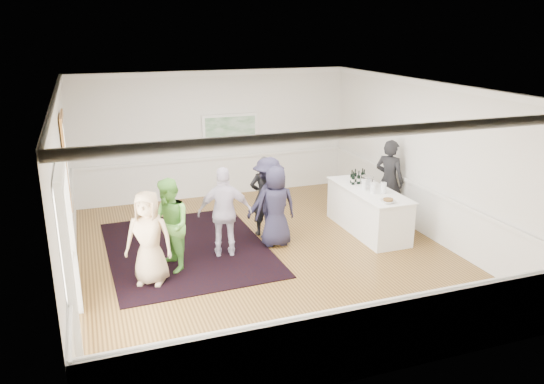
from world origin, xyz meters
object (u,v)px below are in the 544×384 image
object	(u,v)px
guest_dark_a	(269,198)
nut_bowl	(388,201)
bartender	(389,181)
guest_tan	(149,238)
guest_green	(169,226)
ice_bucket	(367,182)
guest_lilac	(225,212)
guest_dark_b	(264,196)
serving_table	(368,210)
guest_navy	(276,207)

from	to	relation	value
guest_dark_a	nut_bowl	world-z (taller)	guest_dark_a
bartender	guest_dark_a	bearing A→B (deg)	59.97
bartender	guest_tan	size ratio (longest dim) A/B	1.13
guest_dark_a	nut_bowl	size ratio (longest dim) A/B	5.96
guest_green	nut_bowl	distance (m)	4.20
bartender	guest_green	distance (m)	5.13
bartender	nut_bowl	xyz separation A→B (m)	(-0.86, -1.35, 0.05)
guest_green	ice_bucket	distance (m)	4.35
guest_lilac	guest_dark_a	world-z (taller)	guest_lilac
guest_tan	bartender	bearing A→B (deg)	37.45
ice_bucket	guest_lilac	bearing A→B (deg)	-173.99
guest_dark_a	guest_dark_b	size ratio (longest dim) A/B	1.01
serving_table	guest_tan	world-z (taller)	guest_tan
serving_table	ice_bucket	world-z (taller)	ice_bucket
guest_lilac	nut_bowl	size ratio (longest dim) A/B	6.11
serving_table	ice_bucket	distance (m)	0.60
guest_dark_a	guest_dark_b	xyz separation A→B (m)	(-0.03, 0.18, -0.01)
guest_green	bartender	bearing A→B (deg)	88.75
bartender	guest_navy	xyz separation A→B (m)	(-2.87, -0.49, -0.12)
guest_lilac	nut_bowl	bearing A→B (deg)	179.12
serving_table	guest_dark_b	size ratio (longest dim) A/B	1.38
nut_bowl	guest_dark_b	bearing A→B (deg)	143.92
guest_dark_b	serving_table	bearing A→B (deg)	165.20
guest_dark_a	guest_navy	world-z (taller)	guest_dark_a
serving_table	nut_bowl	world-z (taller)	nut_bowl
guest_lilac	guest_dark_b	bearing A→B (deg)	-131.35
serving_table	guest_dark_a	bearing A→B (deg)	169.31
guest_tan	serving_table	bearing A→B (deg)	34.42
bartender	guest_lilac	bearing A→B (deg)	68.38
guest_dark_a	ice_bucket	xyz separation A→B (m)	(2.13, -0.26, 0.20)
guest_tan	nut_bowl	bearing A→B (deg)	23.48
guest_lilac	guest_navy	size ratio (longest dim) A/B	1.07
guest_dark_a	nut_bowl	xyz separation A→B (m)	(2.01, -1.30, 0.13)
guest_green	guest_lilac	size ratio (longest dim) A/B	0.97
guest_lilac	bartender	bearing A→B (deg)	-158.79
guest_tan	ice_bucket	distance (m)	4.83
serving_table	guest_lilac	world-z (taller)	guest_lilac
guest_dark_a	ice_bucket	bearing A→B (deg)	146.52
guest_green	nut_bowl	world-z (taller)	guest_green
guest_navy	ice_bucket	size ratio (longest dim) A/B	6.25
guest_lilac	guest_dark_b	size ratio (longest dim) A/B	1.03
guest_green	guest_dark_a	xyz separation A→B (m)	(2.17, 0.89, 0.00)
guest_dark_b	guest_navy	xyz separation A→B (m)	(0.03, -0.63, -0.03)
guest_tan	guest_dark_b	xyz separation A→B (m)	(2.55, 1.46, 0.02)
bartender	guest_tan	distance (m)	5.61
guest_tan	guest_green	bearing A→B (deg)	67.12
guest_lilac	nut_bowl	world-z (taller)	guest_lilac
bartender	ice_bucket	distance (m)	0.81
bartender	guest_navy	world-z (taller)	bartender
guest_dark_a	bartender	bearing A→B (deg)	154.50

